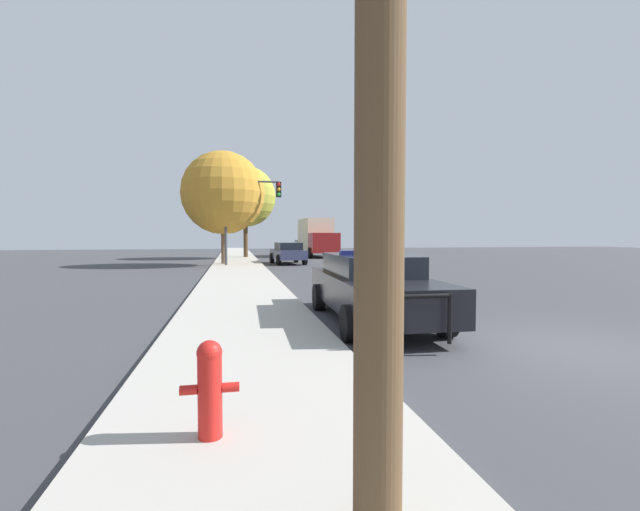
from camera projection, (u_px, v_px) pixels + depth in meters
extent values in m
plane|color=#3D3D42|center=(564.00, 349.00, 7.04)|extent=(110.00, 110.00, 0.00)
cube|color=#ADA89E|center=(251.00, 363.00, 6.03)|extent=(3.00, 110.00, 0.13)
cube|color=black|center=(373.00, 291.00, 9.23)|extent=(1.99, 5.23, 0.68)
cube|color=black|center=(369.00, 264.00, 9.46)|extent=(1.67, 2.74, 0.44)
cylinder|color=black|center=(446.00, 319.00, 7.82)|extent=(0.26, 0.66, 0.65)
cylinder|color=black|center=(350.00, 323.00, 7.51)|extent=(0.26, 0.66, 0.65)
cylinder|color=black|center=(388.00, 295.00, 10.99)|extent=(0.26, 0.66, 0.65)
cylinder|color=black|center=(319.00, 297.00, 10.67)|extent=(0.26, 0.66, 0.65)
cylinder|color=black|center=(450.00, 319.00, 6.64)|extent=(0.07, 0.07, 0.79)
cylinder|color=black|center=(399.00, 320.00, 6.50)|extent=(0.07, 0.07, 0.79)
cylinder|color=black|center=(425.00, 296.00, 6.55)|extent=(0.88, 0.09, 0.07)
cube|color=navy|center=(369.00, 252.00, 9.45)|extent=(1.34, 0.24, 0.09)
cube|color=navy|center=(414.00, 289.00, 9.39)|extent=(0.11, 3.73, 0.19)
cylinder|color=red|center=(210.00, 397.00, 3.66)|extent=(0.21, 0.21, 0.71)
sphere|color=red|center=(209.00, 353.00, 3.65)|extent=(0.22, 0.22, 0.22)
cylinder|color=red|center=(188.00, 390.00, 3.63)|extent=(0.15, 0.08, 0.08)
cylinder|color=red|center=(231.00, 387.00, 3.70)|extent=(0.15, 0.08, 0.08)
cylinder|color=#424247|center=(226.00, 222.00, 24.99)|extent=(0.16, 0.16, 5.08)
cylinder|color=#424247|center=(252.00, 181.00, 25.19)|extent=(3.11, 0.11, 0.11)
cube|color=black|center=(279.00, 190.00, 25.51)|extent=(0.30, 0.24, 0.90)
sphere|color=red|center=(279.00, 184.00, 25.37)|extent=(0.20, 0.20, 0.20)
sphere|color=orange|center=(279.00, 189.00, 25.39)|extent=(0.20, 0.20, 0.20)
sphere|color=green|center=(279.00, 194.00, 25.40)|extent=(0.20, 0.20, 0.20)
cube|color=maroon|center=(303.00, 247.00, 46.59)|extent=(1.87, 4.63, 0.58)
cube|color=black|center=(303.00, 242.00, 46.34)|extent=(1.59, 2.41, 0.46)
cylinder|color=black|center=(293.00, 249.00, 47.84)|extent=(0.25, 0.66, 0.66)
cylinder|color=black|center=(309.00, 249.00, 48.17)|extent=(0.25, 0.66, 0.66)
cylinder|color=black|center=(296.00, 250.00, 45.03)|extent=(0.25, 0.66, 0.66)
cylinder|color=black|center=(313.00, 250.00, 45.37)|extent=(0.25, 0.66, 0.66)
cube|color=#333856|center=(288.00, 254.00, 28.07)|extent=(2.02, 4.22, 0.59)
cube|color=black|center=(288.00, 246.00, 27.85)|extent=(1.63, 2.24, 0.47)
cylinder|color=black|center=(272.00, 258.00, 29.08)|extent=(0.29, 0.70, 0.68)
cylinder|color=black|center=(296.00, 258.00, 29.53)|extent=(0.29, 0.70, 0.68)
cylinder|color=black|center=(279.00, 260.00, 26.63)|extent=(0.29, 0.70, 0.68)
cylinder|color=black|center=(305.00, 260.00, 27.09)|extent=(0.29, 0.70, 0.68)
cube|color=maroon|center=(324.00, 243.00, 34.88)|extent=(2.34, 1.98, 1.63)
cube|color=beige|center=(315.00, 235.00, 38.19)|extent=(2.42, 5.00, 2.89)
cylinder|color=black|center=(337.00, 253.00, 35.36)|extent=(0.30, 0.90, 0.90)
cylinder|color=black|center=(310.00, 253.00, 34.86)|extent=(0.30, 0.90, 0.90)
cylinder|color=black|center=(325.00, 251.00, 39.41)|extent=(0.30, 0.90, 0.90)
cylinder|color=black|center=(301.00, 251.00, 38.91)|extent=(0.30, 0.90, 0.90)
cylinder|color=brown|center=(224.00, 240.00, 26.30)|extent=(0.30, 0.30, 2.95)
sphere|color=#B77F28|center=(223.00, 193.00, 26.17)|extent=(5.08, 5.08, 5.08)
cylinder|color=#4C3823|center=(246.00, 235.00, 34.43)|extent=(0.35, 0.35, 3.53)
sphere|color=#999933|center=(245.00, 196.00, 34.29)|extent=(4.87, 4.87, 4.87)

